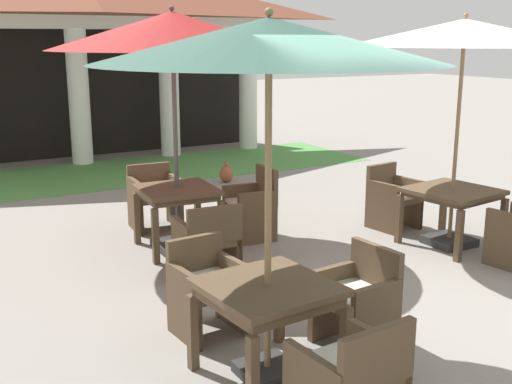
# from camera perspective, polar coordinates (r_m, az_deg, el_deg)

# --- Properties ---
(ground_plane) EXTENTS (60.00, 60.00, 0.00)m
(ground_plane) POSITION_cam_1_polar(r_m,az_deg,el_deg) (5.64, 8.30, -12.63)
(ground_plane) COLOR gray
(background_pavilion) EXTENTS (8.83, 2.84, 4.03)m
(background_pavilion) POSITION_cam_1_polar(r_m,az_deg,el_deg) (13.31, -16.12, 15.74)
(background_pavilion) COLOR white
(background_pavilion) RESTS_ON ground
(lawn_strip) EXTENTS (10.63, 2.69, 0.01)m
(lawn_strip) POSITION_cam_1_polar(r_m,az_deg,el_deg) (12.24, -13.71, 1.55)
(lawn_strip) COLOR #519347
(lawn_strip) RESTS_ON ground
(patio_table_near_foreground) EXTENTS (1.06, 1.06, 0.70)m
(patio_table_near_foreground) POSITION_cam_1_polar(r_m,az_deg,el_deg) (8.08, 17.13, -0.38)
(patio_table_near_foreground) COLOR brown
(patio_table_near_foreground) RESTS_ON ground
(patio_umbrella_near_foreground) EXTENTS (2.77, 2.77, 2.75)m
(patio_umbrella_near_foreground) POSITION_cam_1_polar(r_m,az_deg,el_deg) (7.86, 18.11, 13.17)
(patio_umbrella_near_foreground) COLOR #2D2D2D
(patio_umbrella_near_foreground) RESTS_ON ground
(patio_chair_near_foreground_north) EXTENTS (0.61, 0.62, 0.84)m
(patio_chair_near_foreground_north) POSITION_cam_1_polar(r_m,az_deg,el_deg) (8.68, 12.10, -0.58)
(patio_chair_near_foreground_north) COLOR brown
(patio_chair_near_foreground_north) RESTS_ON ground
(patio_table_mid_left) EXTENTS (0.92, 0.92, 0.76)m
(patio_table_mid_left) POSITION_cam_1_polar(r_m,az_deg,el_deg) (7.63, -7.04, -0.39)
(patio_table_mid_left) COLOR brown
(patio_table_mid_left) RESTS_ON ground
(patio_umbrella_mid_left) EXTENTS (2.81, 2.81, 2.83)m
(patio_umbrella_mid_left) POSITION_cam_1_polar(r_m,az_deg,el_deg) (7.40, -7.48, 13.93)
(patio_umbrella_mid_left) COLOR #2D2D2D
(patio_umbrella_mid_left) RESTS_ON ground
(patio_chair_mid_left_south) EXTENTS (0.64, 0.58, 0.81)m
(patio_chair_mid_left_south) POSITION_cam_1_polar(r_m,az_deg,el_deg) (6.81, -4.34, -4.33)
(patio_chair_mid_left_south) COLOR brown
(patio_chair_mid_left_south) RESTS_ON ground
(patio_chair_mid_left_east) EXTENTS (0.56, 0.57, 0.90)m
(patio_chair_mid_left_east) POSITION_cam_1_polar(r_m,az_deg,el_deg) (8.04, -0.34, -1.31)
(patio_chair_mid_left_east) COLOR brown
(patio_chair_mid_left_east) RESTS_ON ground
(patio_chair_mid_left_north) EXTENTS (0.64, 0.61, 0.83)m
(patio_chair_mid_left_north) POSITION_cam_1_polar(r_m,az_deg,el_deg) (8.59, -9.08, -0.45)
(patio_chair_mid_left_north) COLOR brown
(patio_chair_mid_left_north) RESTS_ON ground
(patio_table_mid_right) EXTENTS (0.96, 0.96, 0.74)m
(patio_table_mid_right) POSITION_cam_1_polar(r_m,az_deg,el_deg) (4.73, 1.05, -9.37)
(patio_table_mid_right) COLOR brown
(patio_table_mid_right) RESTS_ON ground
(patio_umbrella_mid_right) EXTENTS (2.41, 2.41, 2.68)m
(patio_umbrella_mid_right) POSITION_cam_1_polar(r_m,az_deg,el_deg) (4.35, 1.16, 13.05)
(patio_umbrella_mid_right) COLOR #2D2D2D
(patio_umbrella_mid_right) RESTS_ON ground
(patio_chair_mid_right_south) EXTENTS (0.65, 0.61, 0.83)m
(patio_chair_mid_right_south) POSITION_cam_1_polar(r_m,az_deg,el_deg) (4.20, 8.44, -16.24)
(patio_chair_mid_right_south) COLOR brown
(patio_chair_mid_right_south) RESTS_ON ground
(patio_chair_mid_right_north) EXTENTS (0.59, 0.57, 0.81)m
(patio_chair_mid_right_north) POSITION_cam_1_polar(r_m,az_deg,el_deg) (5.52, -4.40, -8.63)
(patio_chair_mid_right_north) COLOR brown
(patio_chair_mid_right_north) RESTS_ON ground
(patio_chair_mid_right_east) EXTENTS (0.56, 0.61, 0.83)m
(patio_chair_mid_right_east) POSITION_cam_1_polar(r_m,az_deg,el_deg) (5.35, 9.05, -9.52)
(patio_chair_mid_right_east) COLOR brown
(patio_chair_mid_right_east) RESTS_ON ground
(terracotta_urn) EXTENTS (0.24, 0.24, 0.38)m
(terracotta_urn) POSITION_cam_1_polar(r_m,az_deg,el_deg) (11.24, -2.67, 1.65)
(terracotta_urn) COLOR brown
(terracotta_urn) RESTS_ON ground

